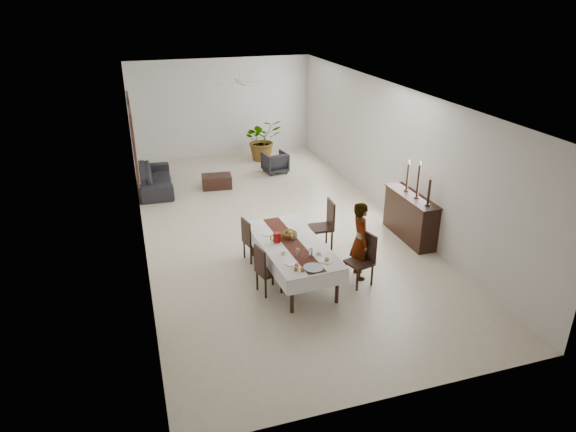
{
  "coord_description": "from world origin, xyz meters",
  "views": [
    {
      "loc": [
        -3.02,
        -10.82,
        5.22
      ],
      "look_at": [
        -0.2,
        -1.87,
        1.05
      ],
      "focal_mm": 32.0,
      "sensor_mm": 36.0,
      "label": 1
    }
  ],
  "objects_px": {
    "red_pitcher": "(277,237)",
    "sofa": "(156,179)",
    "dining_table_top": "(292,245)",
    "sideboard_body": "(410,217)",
    "woman": "(360,240)"
  },
  "relations": [
    {
      "from": "dining_table_top",
      "to": "sideboard_body",
      "type": "height_order",
      "value": "sideboard_body"
    },
    {
      "from": "dining_table_top",
      "to": "red_pitcher",
      "type": "bearing_deg",
      "value": 149.04
    },
    {
      "from": "red_pitcher",
      "to": "sofa",
      "type": "relative_size",
      "value": 0.09
    },
    {
      "from": "dining_table_top",
      "to": "sofa",
      "type": "xyz_separation_m",
      "value": [
        -2.17,
        5.76,
        -0.4
      ]
    },
    {
      "from": "red_pitcher",
      "to": "sofa",
      "type": "height_order",
      "value": "red_pitcher"
    },
    {
      "from": "dining_table_top",
      "to": "woman",
      "type": "distance_m",
      "value": 1.32
    },
    {
      "from": "woman",
      "to": "sofa",
      "type": "distance_m",
      "value": 7.03
    },
    {
      "from": "sideboard_body",
      "to": "red_pitcher",
      "type": "bearing_deg",
      "value": -167.46
    },
    {
      "from": "sideboard_body",
      "to": "sofa",
      "type": "height_order",
      "value": "sideboard_body"
    },
    {
      "from": "red_pitcher",
      "to": "sofa",
      "type": "distance_m",
      "value": 5.96
    },
    {
      "from": "dining_table_top",
      "to": "red_pitcher",
      "type": "relative_size",
      "value": 12.0
    },
    {
      "from": "sideboard_body",
      "to": "sofa",
      "type": "relative_size",
      "value": 0.76
    },
    {
      "from": "dining_table_top",
      "to": "sideboard_body",
      "type": "distance_m",
      "value": 3.22
    },
    {
      "from": "woman",
      "to": "sideboard_body",
      "type": "distance_m",
      "value": 2.22
    },
    {
      "from": "woman",
      "to": "sofa",
      "type": "xyz_separation_m",
      "value": [
        -3.44,
        6.11,
        -0.46
      ]
    }
  ]
}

